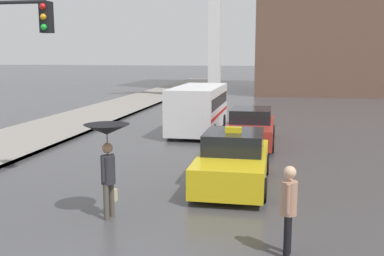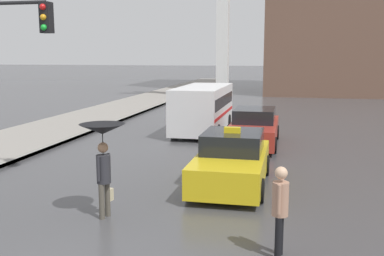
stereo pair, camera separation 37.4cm
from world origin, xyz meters
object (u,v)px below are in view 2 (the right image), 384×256
object	(u,v)px
ambulance_van	(203,107)
pedestrian_man	(280,205)
pedestrian_with_umbrella	(103,144)
taxi	(232,161)
sedan_red	(254,128)

from	to	relation	value
ambulance_van	pedestrian_man	bearing A→B (deg)	107.09
ambulance_van	pedestrian_with_umbrella	world-z (taller)	ambulance_van
taxi	pedestrian_man	distance (m)	4.52
taxi	ambulance_van	world-z (taller)	ambulance_van
sedan_red	pedestrian_with_umbrella	world-z (taller)	pedestrian_with_umbrella
sedan_red	pedestrian_man	xyz separation A→B (m)	(1.26, -10.17, 0.30)
taxi	pedestrian_with_umbrella	xyz separation A→B (m)	(-2.42, -3.11, 0.98)
sedan_red	pedestrian_man	world-z (taller)	pedestrian_man
sedan_red	pedestrian_with_umbrella	size ratio (longest dim) A/B	2.21
taxi	pedestrian_man	world-z (taller)	pedestrian_man
sedan_red	pedestrian_with_umbrella	distance (m)	9.40
pedestrian_man	sedan_red	bearing A→B (deg)	-165.83
pedestrian_with_umbrella	pedestrian_man	size ratio (longest dim) A/B	1.27
pedestrian_with_umbrella	pedestrian_man	world-z (taller)	pedestrian_with_umbrella
taxi	pedestrian_with_umbrella	bearing A→B (deg)	52.13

